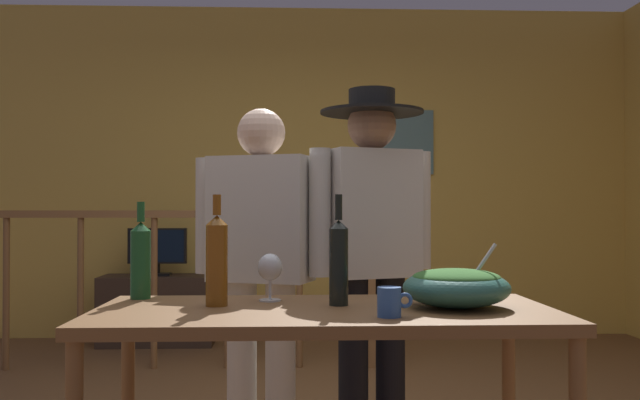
# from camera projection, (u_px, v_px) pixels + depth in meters

# --- Properties ---
(back_wall) EXTENTS (5.62, 0.10, 2.81)m
(back_wall) POSITION_uv_depth(u_px,v_px,m) (308.00, 172.00, 5.96)
(back_wall) COLOR gold
(back_wall) RESTS_ON ground_plane
(framed_picture) EXTENTS (0.51, 0.03, 0.55)m
(framed_picture) POSITION_uv_depth(u_px,v_px,m) (404.00, 142.00, 5.94)
(framed_picture) COLOR slate
(stair_railing) EXTENTS (3.06, 0.10, 1.12)m
(stair_railing) POSITION_uv_depth(u_px,v_px,m) (223.00, 267.00, 4.72)
(stair_railing) COLOR brown
(stair_railing) RESTS_ON ground_plane
(tv_console) EXTENTS (0.90, 0.40, 0.55)m
(tv_console) POSITION_uv_depth(u_px,v_px,m) (158.00, 310.00, 5.55)
(tv_console) COLOR #38281E
(tv_console) RESTS_ON ground_plane
(flat_screen_tv) EXTENTS (0.46, 0.12, 0.38)m
(flat_screen_tv) POSITION_uv_depth(u_px,v_px,m) (158.00, 247.00, 5.52)
(flat_screen_tv) COLOR black
(flat_screen_tv) RESTS_ON tv_console
(serving_table) EXTENTS (1.52, 0.72, 0.75)m
(serving_table) POSITION_uv_depth(u_px,v_px,m) (324.00, 330.00, 2.30)
(serving_table) COLOR brown
(serving_table) RESTS_ON ground_plane
(salad_bowl) EXTENTS (0.36, 0.36, 0.22)m
(salad_bowl) POSITION_uv_depth(u_px,v_px,m) (456.00, 286.00, 2.32)
(salad_bowl) COLOR #337060
(salad_bowl) RESTS_ON serving_table
(wine_glass) EXTENTS (0.09, 0.09, 0.17)m
(wine_glass) POSITION_uv_depth(u_px,v_px,m) (270.00, 269.00, 2.48)
(wine_glass) COLOR silver
(wine_glass) RESTS_ON serving_table
(wine_bottle_amber) EXTENTS (0.07, 0.07, 0.38)m
(wine_bottle_amber) POSITION_uv_depth(u_px,v_px,m) (217.00, 259.00, 2.35)
(wine_bottle_amber) COLOR brown
(wine_bottle_amber) RESTS_ON serving_table
(wine_bottle_dark) EXTENTS (0.07, 0.07, 0.38)m
(wine_bottle_dark) POSITION_uv_depth(u_px,v_px,m) (339.00, 260.00, 2.37)
(wine_bottle_dark) COLOR black
(wine_bottle_dark) RESTS_ON serving_table
(wine_bottle_green) EXTENTS (0.07, 0.07, 0.36)m
(wine_bottle_green) POSITION_uv_depth(u_px,v_px,m) (141.00, 259.00, 2.55)
(wine_bottle_green) COLOR #1E5628
(wine_bottle_green) RESTS_ON serving_table
(mug_blue) EXTENTS (0.11, 0.07, 0.09)m
(mug_blue) POSITION_uv_depth(u_px,v_px,m) (390.00, 302.00, 2.11)
(mug_blue) COLOR #3866B2
(mug_blue) RESTS_ON serving_table
(person_standing_left) EXTENTS (0.59, 0.35, 1.52)m
(person_standing_left) POSITION_uv_depth(u_px,v_px,m) (261.00, 251.00, 3.01)
(person_standing_left) COLOR beige
(person_standing_left) RESTS_ON ground_plane
(person_standing_right) EXTENTS (0.55, 0.45, 1.61)m
(person_standing_right) POSITION_uv_depth(u_px,v_px,m) (372.00, 237.00, 3.03)
(person_standing_right) COLOR black
(person_standing_right) RESTS_ON ground_plane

